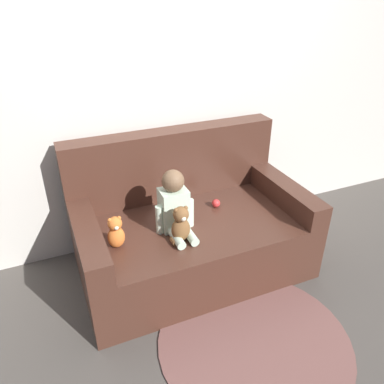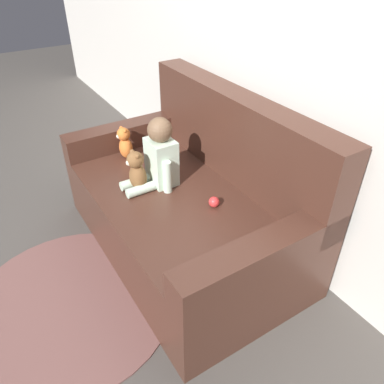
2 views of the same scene
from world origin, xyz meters
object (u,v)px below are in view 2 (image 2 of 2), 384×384
object	(u,v)px
couch	(191,204)
toy_ball	(214,202)
teddy_bear_brown	(137,172)
plush_toy_side	(125,143)
person_baby	(159,157)

from	to	relation	value
couch	toy_ball	world-z (taller)	couch
teddy_bear_brown	toy_ball	bearing A→B (deg)	36.09
plush_toy_side	toy_ball	size ratio (longest dim) A/B	3.60
teddy_bear_brown	plush_toy_side	xyz separation A→B (m)	(-0.41, 0.10, -0.01)
couch	toy_ball	distance (m)	0.28
couch	person_baby	world-z (taller)	couch
plush_toy_side	toy_ball	distance (m)	0.84
person_baby	toy_ball	xyz separation A→B (m)	(0.39, 0.15, -0.15)
couch	teddy_bear_brown	size ratio (longest dim) A/B	6.37
person_baby	teddy_bear_brown	size ratio (longest dim) A/B	1.69
plush_toy_side	person_baby	bearing A→B (deg)	6.45
couch	plush_toy_side	distance (m)	0.65
person_baby	teddy_bear_brown	distance (m)	0.16
person_baby	teddy_bear_brown	xyz separation A→B (m)	(-0.01, -0.15, -0.06)
person_baby	toy_ball	world-z (taller)	person_baby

